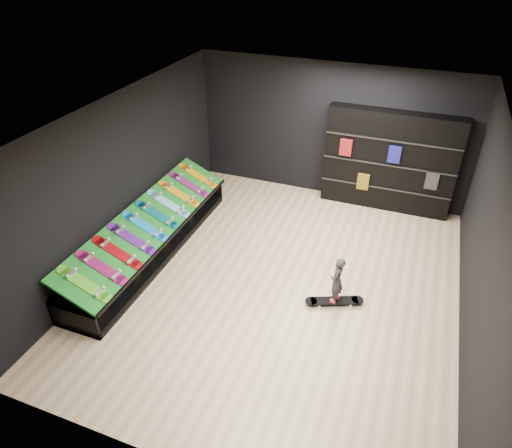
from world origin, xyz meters
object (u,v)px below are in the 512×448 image
(back_shelving, at_px, (389,162))
(floor_skateboard, at_px, (334,302))
(display_rack, at_px, (152,241))
(child, at_px, (336,288))

(back_shelving, xyz_separation_m, floor_skateboard, (-0.30, -3.51, -1.05))
(display_rack, distance_m, floor_skateboard, 3.60)
(back_shelving, relative_size, child, 5.35)
(back_shelving, height_order, child, back_shelving)
(floor_skateboard, bearing_deg, child, 0.00)
(back_shelving, xyz_separation_m, child, (-0.30, -3.51, -0.75))
(back_shelving, distance_m, floor_skateboard, 3.68)
(display_rack, bearing_deg, child, -3.07)
(floor_skateboard, relative_size, child, 1.92)
(display_rack, relative_size, child, 8.82)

